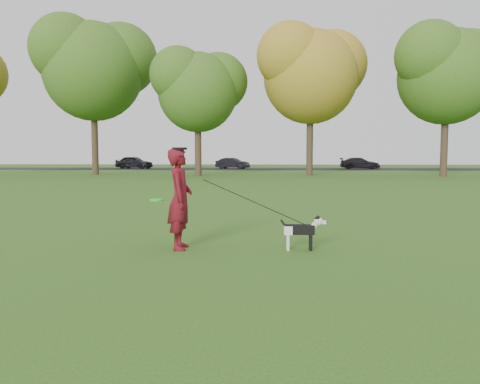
{
  "coord_description": "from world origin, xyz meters",
  "views": [
    {
      "loc": [
        0.53,
        -7.72,
        1.61
      ],
      "look_at": [
        0.16,
        0.19,
        0.95
      ],
      "focal_mm": 35.0,
      "sensor_mm": 36.0,
      "label": 1
    }
  ],
  "objects_px": {
    "car_mid": "(233,163)",
    "car_right": "(360,163)",
    "man": "(180,199)",
    "car_left": "(134,162)",
    "dog": "(303,229)"
  },
  "relations": [
    {
      "from": "man",
      "to": "car_left",
      "type": "bearing_deg",
      "value": 14.02
    },
    {
      "from": "man",
      "to": "car_left",
      "type": "xyz_separation_m",
      "value": [
        -11.79,
        40.0,
        -0.17
      ]
    },
    {
      "from": "dog",
      "to": "car_mid",
      "type": "distance_m",
      "value": 40.19
    },
    {
      "from": "dog",
      "to": "car_left",
      "type": "bearing_deg",
      "value": 109.08
    },
    {
      "from": "man",
      "to": "car_mid",
      "type": "bearing_deg",
      "value": -0.1
    },
    {
      "from": "car_left",
      "to": "car_mid",
      "type": "bearing_deg",
      "value": -75.99
    },
    {
      "from": "car_left",
      "to": "dog",
      "type": "bearing_deg",
      "value": -146.91
    },
    {
      "from": "man",
      "to": "car_right",
      "type": "distance_m",
      "value": 41.56
    },
    {
      "from": "dog",
      "to": "man",
      "type": "bearing_deg",
      "value": 179.36
    },
    {
      "from": "car_right",
      "to": "man",
      "type": "bearing_deg",
      "value": 168.88
    },
    {
      "from": "man",
      "to": "car_right",
      "type": "xyz_separation_m",
      "value": [
        11.27,
        40.0,
        -0.25
      ]
    },
    {
      "from": "man",
      "to": "car_right",
      "type": "height_order",
      "value": "man"
    },
    {
      "from": "car_mid",
      "to": "car_right",
      "type": "distance_m",
      "value": 12.88
    },
    {
      "from": "man",
      "to": "car_mid",
      "type": "relative_size",
      "value": 0.5
    },
    {
      "from": "car_mid",
      "to": "car_right",
      "type": "height_order",
      "value": "car_right"
    }
  ]
}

